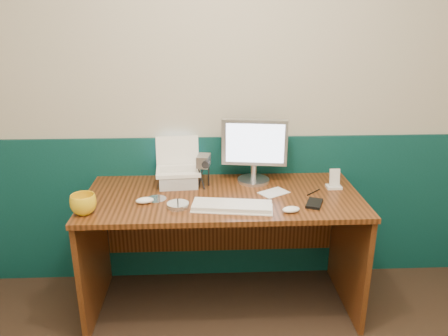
{
  "coord_description": "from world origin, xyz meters",
  "views": [
    {
      "loc": [
        -0.24,
        -0.95,
        1.74
      ],
      "look_at": [
        -0.14,
        1.23,
        0.97
      ],
      "focal_mm": 35.0,
      "sensor_mm": 36.0,
      "label": 1
    }
  ],
  "objects_px": {
    "mug": "(83,204)",
    "laptop": "(178,156)",
    "desk": "(223,252)",
    "keyboard": "(232,207)",
    "camcorder": "(204,172)",
    "monitor": "(254,151)"
  },
  "relations": [
    {
      "from": "keyboard",
      "to": "mug",
      "type": "bearing_deg",
      "value": -170.07
    },
    {
      "from": "mug",
      "to": "laptop",
      "type": "bearing_deg",
      "value": 39.22
    },
    {
      "from": "keyboard",
      "to": "desk",
      "type": "bearing_deg",
      "value": 110.46
    },
    {
      "from": "keyboard",
      "to": "camcorder",
      "type": "relative_size",
      "value": 2.27
    },
    {
      "from": "monitor",
      "to": "camcorder",
      "type": "height_order",
      "value": "monitor"
    },
    {
      "from": "laptop",
      "to": "keyboard",
      "type": "xyz_separation_m",
      "value": [
        0.31,
        -0.36,
        -0.18
      ]
    },
    {
      "from": "laptop",
      "to": "monitor",
      "type": "distance_m",
      "value": 0.47
    },
    {
      "from": "mug",
      "to": "camcorder",
      "type": "relative_size",
      "value": 0.73
    },
    {
      "from": "desk",
      "to": "laptop",
      "type": "distance_m",
      "value": 0.65
    },
    {
      "from": "desk",
      "to": "mug",
      "type": "xyz_separation_m",
      "value": [
        -0.74,
        -0.21,
        0.43
      ]
    },
    {
      "from": "laptop",
      "to": "keyboard",
      "type": "height_order",
      "value": "laptop"
    },
    {
      "from": "mug",
      "to": "desk",
      "type": "bearing_deg",
      "value": 16.17
    },
    {
      "from": "desk",
      "to": "laptop",
      "type": "bearing_deg",
      "value": 146.68
    },
    {
      "from": "desk",
      "to": "camcorder",
      "type": "bearing_deg",
      "value": 129.16
    },
    {
      "from": "desk",
      "to": "laptop",
      "type": "height_order",
      "value": "laptop"
    },
    {
      "from": "keyboard",
      "to": "mug",
      "type": "relative_size",
      "value": 3.12
    },
    {
      "from": "mug",
      "to": "camcorder",
      "type": "bearing_deg",
      "value": 28.92
    },
    {
      "from": "laptop",
      "to": "monitor",
      "type": "relative_size",
      "value": 0.67
    },
    {
      "from": "monitor",
      "to": "laptop",
      "type": "bearing_deg",
      "value": -167.38
    },
    {
      "from": "monitor",
      "to": "camcorder",
      "type": "xyz_separation_m",
      "value": [
        -0.31,
        -0.08,
        -0.1
      ]
    },
    {
      "from": "mug",
      "to": "camcorder",
      "type": "height_order",
      "value": "camcorder"
    },
    {
      "from": "monitor",
      "to": "mug",
      "type": "xyz_separation_m",
      "value": [
        -0.94,
        -0.43,
        -0.14
      ]
    }
  ]
}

